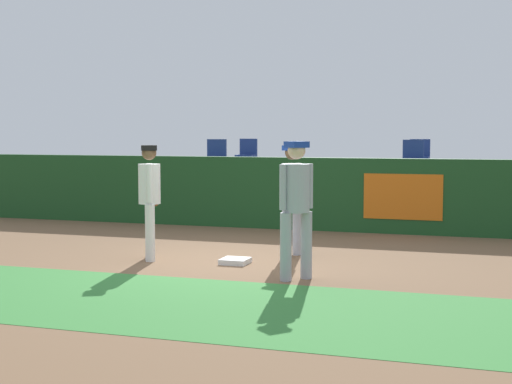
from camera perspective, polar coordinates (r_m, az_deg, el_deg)
ground_plane at (r=11.20m, az=-2.55°, el=-5.43°), size 60.00×60.00×0.00m
grass_foreground_strip at (r=8.76m, az=-8.91°, el=-8.28°), size 18.00×2.80×0.01m
first_base at (r=11.04m, az=-1.62°, el=-5.37°), size 0.40×0.40×0.08m
player_fielder_home at (r=11.39m, az=-8.22°, el=-0.14°), size 0.45×0.57×1.76m
player_runner_visitor at (r=11.59m, az=2.80°, el=-0.02°), size 0.41×0.48×1.76m
player_coach_visitor at (r=9.73m, az=3.14°, el=-0.62°), size 0.49×0.49×1.84m
field_wall at (r=14.93m, az=2.96°, el=-0.11°), size 18.00×0.26×1.46m
bleacher_platform at (r=17.43m, az=5.13°, el=-0.26°), size 18.00×4.80×0.97m
seat_back_right at (r=17.69m, az=12.54°, el=2.83°), size 0.46×0.44×0.84m
seat_front_right at (r=15.90m, az=12.03°, el=2.65°), size 0.44×0.44×0.84m
seat_back_left at (r=18.60m, az=-0.70°, el=3.01°), size 0.46×0.44×0.84m
seat_front_left at (r=16.97m, az=-3.20°, el=2.86°), size 0.46×0.44×0.84m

